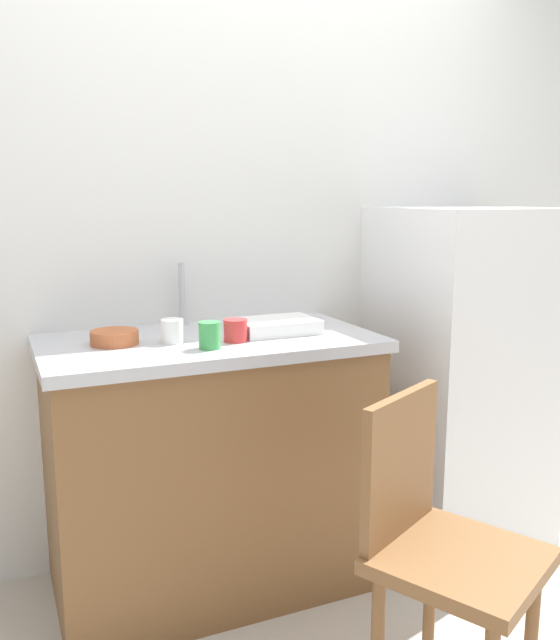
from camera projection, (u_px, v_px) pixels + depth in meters
name	position (u px, v px, depth m)	size (l,w,h in m)	color
back_wall	(225.00, 214.00, 2.63)	(4.80, 0.10, 2.68)	silver
cabinet_base	(211.00, 468.00, 2.40)	(1.11, 0.60, 0.89)	brown
countertop	(208.00, 343.00, 2.32)	(1.15, 0.64, 0.04)	#B7B7BC
faucet	(182.00, 294.00, 2.51)	(0.02, 0.02, 0.24)	#B7B7BC
refrigerator	(459.00, 374.00, 2.77)	(0.60, 0.63, 1.37)	white
chair	(439.00, 543.00, 1.78)	(0.54, 0.54, 0.89)	brown
dish_tray	(276.00, 326.00, 2.38)	(0.28, 0.20, 0.05)	white
terracotta_bowl	(114.00, 337.00, 2.20)	(0.16, 0.16, 0.05)	#B25B33
cup_white	(172.00, 331.00, 2.21)	(0.08, 0.08, 0.08)	white
cup_green	(210.00, 335.00, 2.13)	(0.07, 0.07, 0.09)	green
cup_red	(236.00, 330.00, 2.24)	(0.08, 0.08, 0.08)	red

